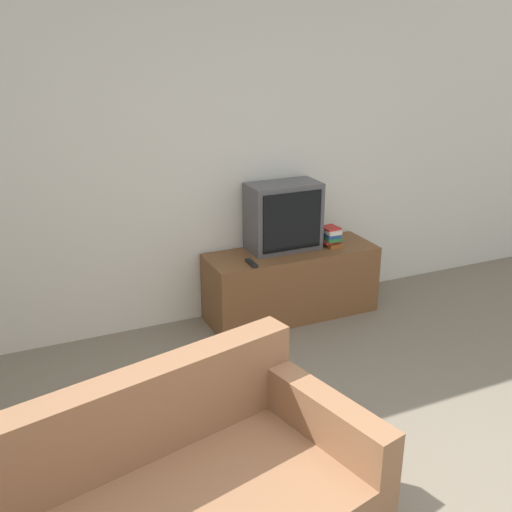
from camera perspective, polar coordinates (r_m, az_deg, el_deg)
The scene contains 5 objects.
wall_back at distance 4.73m, azimuth -6.42°, elevation 8.54°, with size 9.00×0.06×2.60m.
tv_stand at distance 5.06m, azimuth 3.38°, elevation -2.57°, with size 1.44×0.49×0.58m.
television at distance 4.92m, azimuth 2.64°, elevation 3.78°, with size 0.59×0.33×0.56m.
book_stack at distance 5.10m, azimuth 7.11°, elevation 1.90°, with size 0.17×0.23×0.16m.
remote_on_stand at distance 4.65m, azimuth -0.43°, elevation -0.69°, with size 0.05×0.17×0.02m.
Camera 1 is at (-1.40, -1.38, 2.28)m, focal length 42.00 mm.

